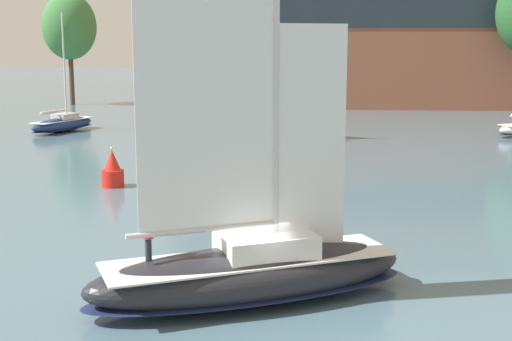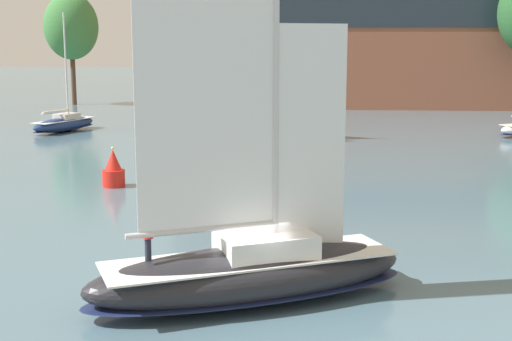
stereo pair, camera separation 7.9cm
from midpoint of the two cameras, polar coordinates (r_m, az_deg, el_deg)
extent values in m
plane|color=slate|center=(23.23, -0.38, -10.40)|extent=(400.00, 400.00, 0.00)
cube|color=brown|center=(92.99, 7.56, 11.62)|extent=(43.99, 14.03, 20.78)
cube|color=#1E2833|center=(85.96, 7.90, 12.41)|extent=(39.59, 0.10, 3.32)
cylinder|color=#4C3828|center=(95.97, -14.39, 7.43)|extent=(0.61, 0.61, 7.67)
ellipsoid|color=#3D7A3D|center=(95.88, -14.56, 11.10)|extent=(6.90, 6.90, 8.43)
ellipsoid|color=#232328|center=(22.92, -0.38, -8.29)|extent=(10.90, 7.05, 1.80)
ellipsoid|color=#19234C|center=(23.09, -0.38, -9.46)|extent=(11.01, 7.12, 0.22)
cube|color=silver|center=(22.76, -0.38, -7.04)|extent=(9.54, 6.09, 0.06)
cube|color=silver|center=(22.82, 0.88, -5.94)|extent=(3.56, 3.11, 0.74)
cylinder|color=silver|center=(22.02, 1.70, 9.99)|extent=(0.21, 0.21, 13.27)
cylinder|color=silver|center=(22.00, -4.17, -4.72)|extent=(4.43, 2.11, 0.18)
cube|color=white|center=(21.29, -3.86, 9.60)|extent=(4.02, 1.82, 10.88)
cube|color=white|center=(22.75, 4.62, 2.43)|extent=(2.14, 0.98, 7.30)
cylinder|color=#232838|center=(22.12, -8.52, -6.44)|extent=(0.26, 0.26, 0.85)
cylinder|color=red|center=(21.92, -8.58, -4.56)|extent=(0.45, 0.45, 0.65)
sphere|color=tan|center=(21.81, -8.61, -3.43)|extent=(0.24, 0.24, 0.24)
ellipsoid|color=navy|center=(59.23, -0.48, 3.07)|extent=(8.46, 5.85, 1.41)
ellipsoid|color=#19234C|center=(59.29, -0.48, 2.70)|extent=(8.55, 5.91, 0.17)
cube|color=#BCB7A8|center=(59.18, -0.48, 3.47)|extent=(7.41, 5.06, 0.06)
cube|color=beige|center=(58.93, -0.13, 3.76)|extent=(2.81, 2.51, 0.58)
cylinder|color=silver|center=(58.44, 0.08, 8.53)|extent=(0.17, 0.17, 10.39)
cylinder|color=silver|center=(59.71, -1.47, 4.36)|extent=(3.40, 1.82, 0.14)
cube|color=white|center=(59.34, -1.37, 8.45)|extent=(3.08, 1.59, 8.52)
cube|color=white|center=(58.06, 0.95, 6.20)|extent=(1.64, 0.85, 5.71)
ellipsoid|color=navy|center=(67.68, -15.07, 3.59)|extent=(4.93, 7.96, 1.31)
ellipsoid|color=#19234C|center=(67.72, -15.06, 3.29)|extent=(4.98, 8.04, 0.16)
cube|color=silver|center=(67.63, -15.09, 3.92)|extent=(4.26, 6.97, 0.06)
cube|color=beige|center=(67.89, -14.89, 4.20)|extent=(2.22, 2.57, 0.54)
cylinder|color=silver|center=(67.76, -14.94, 8.05)|extent=(0.15, 0.15, 9.64)
cylinder|color=silver|center=(66.72, -15.75, 4.49)|extent=(1.44, 3.26, 0.13)
cylinder|color=silver|center=(66.71, -15.75, 4.57)|extent=(1.38, 2.97, 0.21)
cylinder|color=red|center=(41.47, -11.26, -0.61)|extent=(1.28, 1.28, 0.96)
cone|color=red|center=(41.28, -11.32, 0.85)|extent=(0.96, 0.96, 1.17)
sphere|color=#F2F266|center=(41.18, -11.35, 1.76)|extent=(0.16, 0.16, 0.16)
camera|label=1|loc=(0.04, -89.91, 0.02)|focal=50.00mm
camera|label=2|loc=(0.04, 90.09, -0.02)|focal=50.00mm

